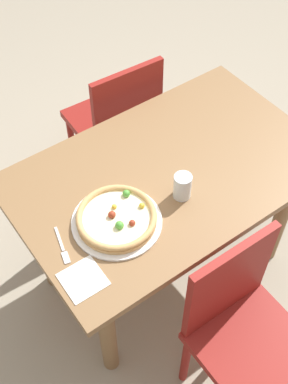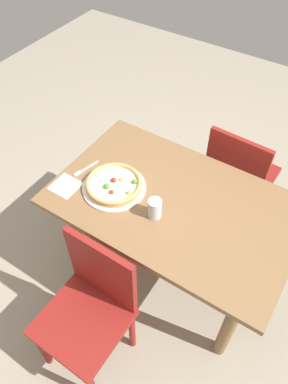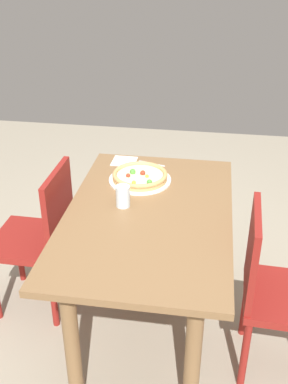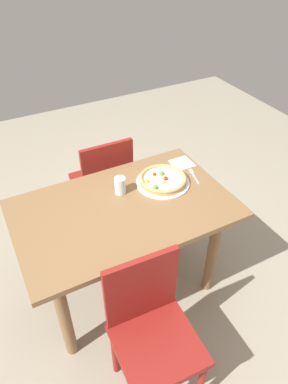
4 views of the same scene
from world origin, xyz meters
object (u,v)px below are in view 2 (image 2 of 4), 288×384
at_px(chair_far, 90,308).
at_px(dining_table, 173,216).
at_px(chair_near, 238,176).
at_px(plate, 114,187).
at_px(napkin, 66,186).
at_px(pizza, 114,184).
at_px(drinking_glass, 155,208).
at_px(fork, 84,169).

bearing_deg(chair_far, dining_table, -99.24).
xyz_separation_m(chair_near, plate, (0.46, 0.71, 0.27)).
relative_size(chair_near, napkin, 6.25).
relative_size(pizza, napkin, 2.14).
bearing_deg(pizza, napkin, 29.93).
xyz_separation_m(drinking_glass, napkin, (0.50, 0.09, -0.05)).
relative_size(drinking_glass, napkin, 0.77).
xyz_separation_m(chair_near, drinking_glass, (0.18, 0.74, 0.32)).
xyz_separation_m(pizza, fork, (0.22, -0.02, -0.03)).
bearing_deg(plate, pizza, 177.52).
bearing_deg(pizza, drinking_glass, 172.02).
distance_m(pizza, drinking_glass, 0.28).
height_order(plate, napkin, plate).
bearing_deg(chair_far, napkin, -40.84).
height_order(chair_near, napkin, chair_near).
bearing_deg(drinking_glass, dining_table, -106.96).
bearing_deg(chair_near, chair_far, -99.03).
height_order(pizza, fork, pizza).
bearing_deg(plate, chair_far, 111.94).
bearing_deg(plate, fork, -5.07).
relative_size(dining_table, pizza, 4.24).
height_order(plate, fork, plate).
height_order(chair_near, chair_far, same).
bearing_deg(fork, napkin, 11.75).
relative_size(chair_far, plate, 2.59).
distance_m(plate, napkin, 0.26).
distance_m(chair_near, chair_far, 1.25).
xyz_separation_m(fork, napkin, (0.01, 0.15, -0.00)).
xyz_separation_m(chair_far, plate, (0.21, -0.52, 0.27)).
distance_m(drinking_glass, napkin, 0.51).
height_order(chair_near, fork, chair_near).
height_order(chair_far, drinking_glass, chair_far).
bearing_deg(pizza, dining_table, -163.48).
bearing_deg(drinking_glass, chair_far, 81.95).
bearing_deg(chair_far, plate, -67.28).
distance_m(chair_far, napkin, 0.64).
bearing_deg(dining_table, fork, 7.87).
xyz_separation_m(chair_near, chair_far, (0.25, 1.22, 0.00)).
height_order(chair_near, plate, chair_near).
xyz_separation_m(chair_near, fork, (0.68, 0.69, 0.27)).
bearing_deg(chair_near, drinking_glass, -101.32).
bearing_deg(napkin, drinking_glass, -169.60).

